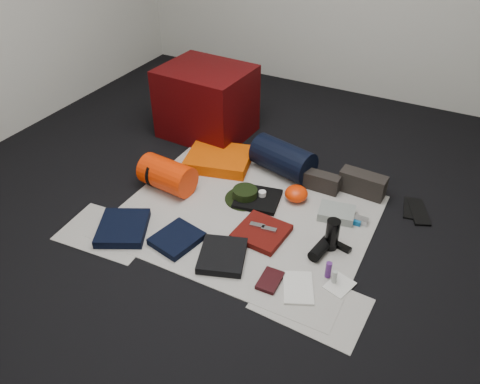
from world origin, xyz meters
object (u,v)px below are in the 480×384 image
at_px(stuff_sack, 167,175).
at_px(compact_camera, 361,220).
at_px(sleeping_pad, 219,159).
at_px(navy_duffel, 283,158).
at_px(red_cabinet, 207,102).
at_px(water_bottle, 332,234).
at_px(paperback_book, 270,280).

relative_size(stuff_sack, compact_camera, 4.21).
distance_m(sleeping_pad, compact_camera, 1.18).
bearing_deg(compact_camera, sleeping_pad, 170.05).
height_order(stuff_sack, navy_duffel, navy_duffel).
relative_size(red_cabinet, water_bottle, 3.34).
bearing_deg(stuff_sack, water_bottle, -2.65).
bearing_deg(stuff_sack, compact_camera, 11.00).
bearing_deg(compact_camera, water_bottle, -108.04).
relative_size(stuff_sack, water_bottle, 1.85).
relative_size(red_cabinet, compact_camera, 7.62).
xyz_separation_m(red_cabinet, paperback_book, (1.19, -1.32, -0.27)).
height_order(compact_camera, paperback_book, compact_camera).
bearing_deg(water_bottle, paperback_book, -115.88).
relative_size(sleeping_pad, stuff_sack, 1.23).
height_order(navy_duffel, water_bottle, navy_duffel).
bearing_deg(water_bottle, navy_duffel, 133.34).
xyz_separation_m(red_cabinet, navy_duffel, (0.81, -0.27, -0.16)).
relative_size(sleeping_pad, compact_camera, 5.20).
distance_m(stuff_sack, paperback_book, 1.13).
height_order(red_cabinet, sleeping_pad, red_cabinet).
distance_m(water_bottle, compact_camera, 0.34).
height_order(sleeping_pad, navy_duffel, navy_duffel).
relative_size(water_bottle, paperback_book, 1.20).
bearing_deg(water_bottle, red_cabinet, 147.38).
distance_m(compact_camera, paperback_book, 0.80).
bearing_deg(paperback_book, compact_camera, 65.94).
relative_size(navy_duffel, compact_camera, 5.11).
xyz_separation_m(sleeping_pad, compact_camera, (1.16, -0.19, -0.02)).
relative_size(red_cabinet, paperback_book, 4.00).
height_order(sleeping_pad, water_bottle, water_bottle).
height_order(stuff_sack, paperback_book, stuff_sack).
height_order(navy_duffel, paperback_book, navy_duffel).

